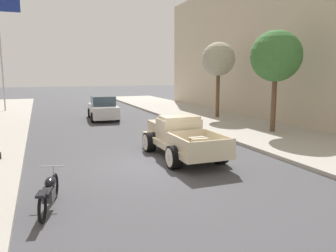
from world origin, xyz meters
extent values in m
plane|color=#47474C|center=(0.00, 0.00, 0.00)|extent=(140.00, 140.00, 0.00)
cube|color=#ADA89E|center=(7.25, 0.00, 0.07)|extent=(5.50, 64.00, 0.15)
cube|color=beige|center=(16.00, 9.10, 5.04)|extent=(12.00, 28.00, 10.08)
cube|color=beige|center=(1.24, 0.57, 0.54)|extent=(1.78, 4.91, 0.24)
cube|color=beige|center=(1.23, 0.92, 1.06)|extent=(1.57, 1.11, 0.80)
cube|color=beige|center=(1.23, 0.87, 1.52)|extent=(1.44, 0.94, 0.12)
cube|color=#3D4C5B|center=(1.23, 1.49, 1.22)|extent=(1.33, 0.05, 0.44)
cube|color=beige|center=(1.23, 2.22, 0.92)|extent=(1.33, 1.51, 0.52)
cube|color=silver|center=(1.22, 3.02, 0.90)|extent=(0.68, 0.10, 0.47)
cube|color=beige|center=(1.24, -0.83, 0.68)|extent=(1.70, 2.11, 0.04)
cube|color=beige|center=(0.43, -0.83, 0.90)|extent=(0.09, 2.10, 0.44)
cube|color=beige|center=(2.05, -0.82, 0.90)|extent=(0.09, 2.10, 0.44)
cube|color=beige|center=(1.25, -1.84, 0.90)|extent=(1.62, 0.09, 0.44)
cube|color=beige|center=(1.24, 0.18, 0.90)|extent=(1.62, 0.09, 0.44)
cylinder|color=black|center=(0.33, 1.92, 0.40)|extent=(0.36, 0.80, 0.80)
cylinder|color=silver|center=(0.15, 1.91, 0.40)|extent=(0.02, 0.66, 0.66)
cylinder|color=silver|center=(0.14, 1.91, 0.40)|extent=(0.02, 0.24, 0.24)
cylinder|color=black|center=(2.13, 1.92, 0.40)|extent=(0.36, 0.80, 0.80)
cylinder|color=silver|center=(2.31, 1.92, 0.40)|extent=(0.02, 0.66, 0.66)
cylinder|color=silver|center=(2.32, 1.92, 0.40)|extent=(0.02, 0.24, 0.24)
cylinder|color=black|center=(0.34, -0.78, 0.40)|extent=(0.36, 0.80, 0.80)
cylinder|color=silver|center=(0.16, -0.78, 0.40)|extent=(0.02, 0.66, 0.66)
cylinder|color=silver|center=(0.15, -0.78, 0.40)|extent=(0.02, 0.24, 0.24)
cylinder|color=black|center=(2.14, -0.77, 0.40)|extent=(0.36, 0.80, 0.80)
cylinder|color=silver|center=(2.33, -0.77, 0.40)|extent=(0.02, 0.66, 0.66)
cylinder|color=silver|center=(2.34, -0.77, 0.40)|extent=(0.02, 0.24, 0.24)
cube|color=gray|center=(1.06, -1.18, 0.90)|extent=(0.60, 0.44, 0.40)
cube|color=#3D2D1E|center=(1.06, -1.18, 0.90)|extent=(0.62, 0.05, 0.42)
cube|color=brown|center=(1.46, -0.53, 0.84)|extent=(0.48, 0.37, 0.28)
torus|color=black|center=(-3.58, -2.21, 0.33)|extent=(0.22, 0.67, 0.67)
torus|color=black|center=(-3.90, -3.62, 0.33)|extent=(0.22, 0.67, 0.67)
cube|color=#4C4C51|center=(-3.75, -2.96, 0.38)|extent=(0.33, 0.48, 0.28)
ellipsoid|color=black|center=(-3.70, -2.72, 0.61)|extent=(0.37, 0.57, 0.24)
cube|color=black|center=(-3.81, -3.20, 0.53)|extent=(0.34, 0.60, 0.10)
cylinder|color=silver|center=(-3.59, -2.26, 0.64)|extent=(0.11, 0.26, 0.58)
cylinder|color=silver|center=(-3.62, -2.38, 0.91)|extent=(0.61, 0.17, 0.04)
cube|color=black|center=(-3.90, -3.62, 0.66)|extent=(0.26, 0.43, 0.06)
cube|color=silver|center=(0.26, 12.30, 0.61)|extent=(1.97, 4.39, 0.80)
cube|color=#384C5B|center=(0.25, 12.15, 1.33)|extent=(1.64, 2.09, 0.64)
cylinder|color=black|center=(-0.48, 13.63, 0.33)|extent=(0.26, 0.67, 0.66)
cylinder|color=black|center=(1.16, 13.54, 0.33)|extent=(0.26, 0.67, 0.66)
cylinder|color=black|center=(-0.64, 11.06, 0.33)|extent=(0.26, 0.67, 0.66)
cylinder|color=black|center=(1.01, 10.96, 0.33)|extent=(0.26, 0.67, 0.66)
cylinder|color=#B2B2B7|center=(-6.52, 19.31, 4.65)|extent=(0.12, 0.12, 9.00)
cube|color=navy|center=(-5.66, 19.31, 8.50)|extent=(1.60, 0.03, 1.00)
cylinder|color=brown|center=(7.68, 3.36, 1.63)|extent=(0.26, 0.26, 2.95)
sphere|color=#3D7538|center=(7.68, 3.36, 4.09)|extent=(2.64, 2.64, 2.64)
cylinder|color=brown|center=(7.83, 9.61, 1.73)|extent=(0.26, 0.26, 3.16)
sphere|color=#ADA893|center=(7.83, 9.61, 4.17)|extent=(2.29, 2.29, 2.29)
camera|label=1|loc=(-3.82, -11.08, 3.27)|focal=35.83mm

